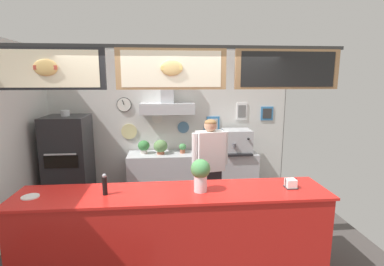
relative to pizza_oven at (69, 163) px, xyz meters
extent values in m
plane|color=#3F3A38|center=(1.74, -1.65, -0.82)|extent=(5.56, 5.56, 0.00)
cube|color=gray|center=(1.74, 0.67, 0.58)|extent=(4.60, 0.12, 2.79)
cube|color=silver|center=(1.74, 0.60, 0.58)|extent=(4.56, 0.01, 2.75)
cylinder|color=black|center=(0.89, 0.59, 0.95)|extent=(0.27, 0.02, 0.27)
cylinder|color=white|center=(0.89, 0.57, 0.95)|extent=(0.25, 0.01, 0.25)
cube|color=black|center=(0.88, 0.57, 0.99)|extent=(0.04, 0.01, 0.09)
cylinder|color=beige|center=(0.96, 0.58, 0.43)|extent=(0.30, 0.02, 0.30)
cylinder|color=white|center=(1.50, 0.58, 0.68)|extent=(0.20, 0.02, 0.20)
cylinder|color=teal|center=(2.01, 0.58, 0.50)|extent=(0.22, 0.02, 0.22)
cylinder|color=teal|center=(2.53, 0.58, 0.45)|extent=(0.25, 0.02, 0.25)
cube|color=teal|center=(3.67, 0.59, 0.75)|extent=(0.25, 0.02, 0.27)
cube|color=#343434|center=(3.67, 0.58, 0.75)|extent=(0.18, 0.01, 0.20)
cube|color=white|center=(3.16, 0.59, 0.80)|extent=(0.21, 0.02, 0.34)
cube|color=slate|center=(3.16, 0.58, 0.80)|extent=(0.15, 0.01, 0.24)
cube|color=teal|center=(2.59, 0.59, 0.55)|extent=(0.25, 0.02, 0.31)
cube|color=#AFAFAF|center=(2.59, 0.58, 0.55)|extent=(0.18, 0.01, 0.22)
cube|color=#B7BABF|center=(1.70, 0.41, 0.88)|extent=(1.00, 0.39, 0.20)
cube|color=#B7BABF|center=(1.70, 0.49, 1.45)|extent=(0.24, 0.24, 0.94)
cube|color=#2D2D2D|center=(1.74, -1.60, 1.79)|extent=(4.06, 0.04, 0.04)
cube|color=black|center=(0.39, -1.63, 1.54)|extent=(1.24, 0.05, 0.46)
cube|color=beige|center=(0.39, -1.66, 1.54)|extent=(1.12, 0.01, 0.40)
ellipsoid|color=#DBAD60|center=(0.39, -1.67, 1.55)|extent=(0.26, 0.04, 0.18)
cube|color=#B74233|center=(0.39, -1.68, 1.55)|extent=(0.24, 0.01, 0.05)
cube|color=#9E754C|center=(1.74, -1.63, 1.54)|extent=(1.24, 0.05, 0.46)
cube|color=#F2E5C6|center=(1.74, -1.66, 1.54)|extent=(1.12, 0.01, 0.40)
ellipsoid|color=#E5BC70|center=(1.74, -1.67, 1.55)|extent=(0.25, 0.04, 0.17)
cube|color=#E5C666|center=(1.74, -1.68, 1.55)|extent=(0.24, 0.01, 0.04)
cube|color=olive|center=(3.10, -1.63, 1.54)|extent=(1.24, 0.05, 0.46)
cube|color=black|center=(3.10, -1.66, 1.54)|extent=(1.12, 0.01, 0.40)
cube|color=red|center=(1.74, -1.89, -0.33)|extent=(3.45, 0.66, 0.97)
cube|color=red|center=(1.74, -1.89, 0.17)|extent=(3.52, 0.70, 0.03)
cube|color=#B7BABF|center=(2.16, 0.27, -0.38)|extent=(2.40, 0.58, 0.88)
cube|color=#929499|center=(2.16, 0.27, -0.66)|extent=(2.28, 0.53, 0.02)
cube|color=#232326|center=(0.00, 0.00, 0.00)|extent=(0.70, 0.71, 1.63)
cube|color=black|center=(0.00, -0.37, 0.13)|extent=(0.52, 0.02, 0.20)
cube|color=silver|center=(0.00, -0.39, 0.26)|extent=(0.49, 0.02, 0.02)
cylinder|color=silver|center=(0.00, 0.00, 0.86)|extent=(0.14, 0.14, 0.10)
cube|color=#232328|center=(2.31, -0.86, -0.37)|extent=(0.33, 0.25, 0.91)
cube|color=white|center=(2.31, -0.86, 0.38)|extent=(0.44, 0.29, 0.59)
cylinder|color=white|center=(2.55, -0.81, 0.41)|extent=(0.08, 0.08, 0.50)
cylinder|color=white|center=(2.08, -0.90, 0.41)|extent=(0.08, 0.08, 0.50)
sphere|color=tan|center=(2.31, -0.86, 0.76)|extent=(0.19, 0.19, 0.19)
ellipsoid|color=olive|center=(2.31, -0.86, 0.80)|extent=(0.18, 0.18, 0.10)
cube|color=#B7BABF|center=(2.99, 0.25, 0.28)|extent=(0.51, 0.44, 0.43)
cylinder|color=#4C4C51|center=(2.88, 0.00, 0.26)|extent=(0.06, 0.06, 0.06)
cube|color=black|center=(2.99, -0.01, 0.08)|extent=(0.46, 0.10, 0.04)
sphere|color=black|center=(3.14, 0.01, 0.37)|extent=(0.04, 0.04, 0.04)
cylinder|color=#4C4C51|center=(2.30, 0.30, 0.11)|extent=(0.12, 0.12, 0.09)
ellipsoid|color=#5B844C|center=(2.30, 0.30, 0.23)|extent=(0.21, 0.21, 0.19)
cylinder|color=#9E563D|center=(1.56, 0.24, 0.09)|extent=(0.13, 0.13, 0.06)
ellipsoid|color=#5B844C|center=(1.56, 0.24, 0.21)|extent=(0.25, 0.25, 0.23)
cylinder|color=#9E563D|center=(1.97, 0.28, 0.10)|extent=(0.10, 0.10, 0.07)
ellipsoid|color=#47894C|center=(1.97, 0.28, 0.18)|extent=(0.14, 0.14, 0.12)
cylinder|color=beige|center=(1.25, 0.30, 0.10)|extent=(0.13, 0.13, 0.08)
ellipsoid|color=#387A3D|center=(1.25, 0.30, 0.21)|extent=(0.21, 0.21, 0.19)
cylinder|color=black|center=(0.99, -1.91, 0.28)|extent=(0.05, 0.05, 0.20)
sphere|color=gray|center=(0.99, -1.91, 0.40)|extent=(0.05, 0.05, 0.05)
cylinder|color=silver|center=(2.04, -1.91, 0.28)|extent=(0.15, 0.15, 0.19)
cylinder|color=gray|center=(2.04, -1.91, 0.21)|extent=(0.14, 0.14, 0.06)
ellipsoid|color=#47894C|center=(2.04, -1.91, 0.45)|extent=(0.22, 0.22, 0.22)
cylinder|color=white|center=(0.20, -1.91, 0.19)|extent=(0.18, 0.18, 0.01)
cube|color=#262628|center=(3.10, -1.90, 0.19)|extent=(0.13, 0.13, 0.01)
cylinder|color=#262628|center=(3.04, -1.90, 0.24)|extent=(0.01, 0.01, 0.12)
cylinder|color=#262628|center=(3.17, -1.90, 0.24)|extent=(0.01, 0.01, 0.12)
cube|color=white|center=(3.10, -1.90, 0.23)|extent=(0.11, 0.11, 0.10)
camera|label=1|loc=(1.67, -5.01, 1.44)|focal=27.33mm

